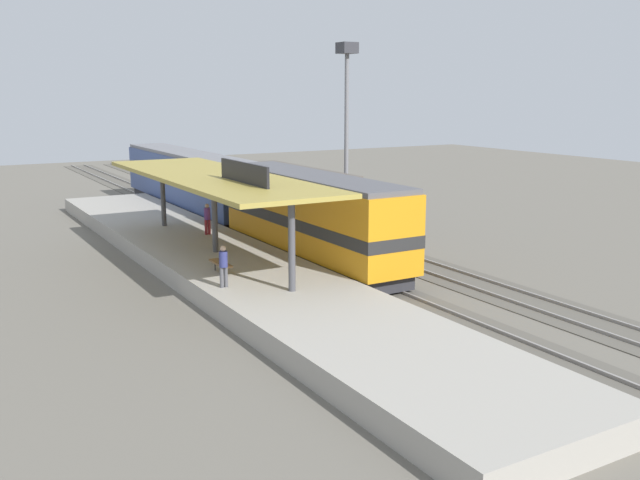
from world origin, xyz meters
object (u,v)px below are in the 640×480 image
object	(u,v)px
passenger_carriage_single	(188,181)
light_mast	(347,95)
platform_bench	(221,264)
locomotive	(312,218)
freight_car	(296,195)
person_walking	(207,217)
person_waiting	(223,264)

from	to	relation	value
passenger_carriage_single	light_mast	world-z (taller)	light_mast
platform_bench	locomotive	xyz separation A→B (m)	(6.00, 2.62, 1.07)
passenger_carriage_single	locomotive	bearing A→B (deg)	-90.00
platform_bench	light_mast	xyz separation A→B (m)	(13.80, 11.75, 7.05)
locomotive	light_mast	bearing A→B (deg)	49.47
locomotive	freight_car	bearing A→B (deg)	65.69
passenger_carriage_single	person_walking	size ratio (longest dim) A/B	11.70
person_waiting	freight_car	bearing A→B (deg)	52.76
person_waiting	person_walking	size ratio (longest dim) A/B	1.00
person_waiting	platform_bench	bearing A→B (deg)	70.98
locomotive	platform_bench	bearing A→B (deg)	-156.39
person_walking	light_mast	bearing A→B (deg)	17.06
platform_bench	person_walking	xyz separation A→B (m)	(2.65, 8.33, 0.51)
person_waiting	locomotive	bearing A→B (deg)	35.01
person_waiting	light_mast	bearing A→B (deg)	43.61
passenger_carriage_single	person_waiting	world-z (taller)	passenger_carriage_single
passenger_carriage_single	light_mast	bearing A→B (deg)	-48.69
freight_car	locomotive	bearing A→B (deg)	-114.31
passenger_carriage_single	platform_bench	bearing A→B (deg)	-106.22
light_mast	person_walking	distance (m)	13.37
freight_car	person_waiting	xyz separation A→B (m)	(-11.32, -14.89, -0.12)
platform_bench	person_waiting	distance (m)	2.26
platform_bench	light_mast	size ratio (longest dim) A/B	0.15
light_mast	person_waiting	bearing A→B (deg)	-136.39
freight_car	platform_bench	bearing A→B (deg)	-129.61
locomotive	passenger_carriage_single	bearing A→B (deg)	90.00
light_mast	person_walking	bearing A→B (deg)	-162.94
light_mast	freight_car	bearing A→B (deg)	161.65
platform_bench	locomotive	distance (m)	6.63
platform_bench	passenger_carriage_single	size ratio (longest dim) A/B	0.08
locomotive	person_waiting	size ratio (longest dim) A/B	8.44
locomotive	person_walking	xyz separation A→B (m)	(-3.35, 5.70, -0.56)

